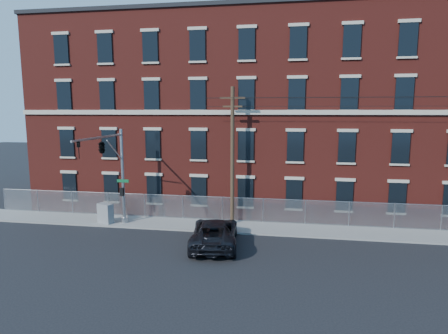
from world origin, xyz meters
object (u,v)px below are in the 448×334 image
traffic_signal_mast (107,156)px  utility_cabinet (105,213)px  utility_pole_near (232,154)px  pickup_truck (215,232)px

traffic_signal_mast → utility_cabinet: traffic_signal_mast is taller
utility_cabinet → utility_pole_near: bearing=30.0°
pickup_truck → utility_cabinet: (-8.86, 3.03, 0.01)m
traffic_signal_mast → utility_pole_near: bearing=23.1°
utility_pole_near → pickup_truck: size_ratio=1.66×
pickup_truck → utility_cabinet: size_ratio=4.13×
utility_cabinet → pickup_truck: bearing=2.6°
utility_pole_near → utility_cabinet: utility_pole_near is taller
utility_pole_near → utility_cabinet: bearing=-171.5°
pickup_truck → utility_pole_near: bearing=-103.3°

